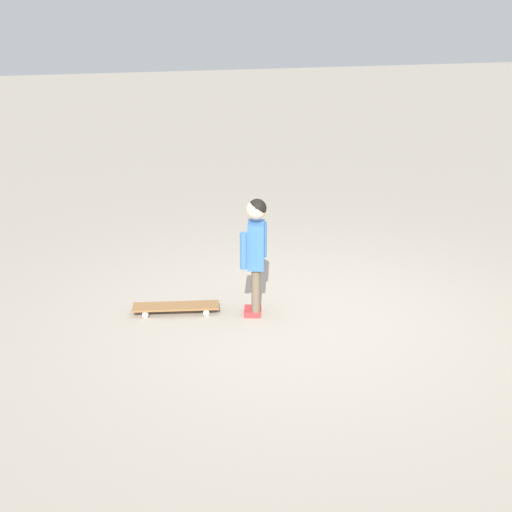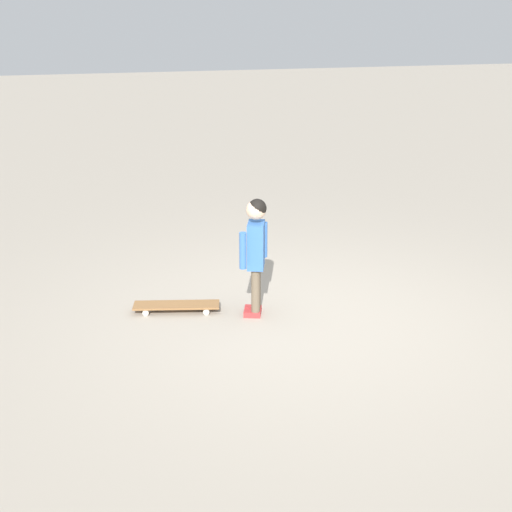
# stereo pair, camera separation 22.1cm
# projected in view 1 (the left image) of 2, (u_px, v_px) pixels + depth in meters

# --- Properties ---
(ground_plane) EXTENTS (50.00, 50.00, 0.00)m
(ground_plane) POSITION_uv_depth(u_px,v_px,m) (305.00, 321.00, 6.17)
(ground_plane) COLOR #9E9384
(child_person) EXTENTS (0.32, 0.30, 1.06)m
(child_person) POSITION_uv_depth(u_px,v_px,m) (256.00, 244.00, 6.08)
(child_person) COLOR brown
(child_person) RESTS_ON ground
(skateboard) EXTENTS (0.79, 0.36, 0.07)m
(skateboard) POSITION_uv_depth(u_px,v_px,m) (176.00, 307.00, 6.30)
(skateboard) COLOR olive
(skateboard) RESTS_ON ground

